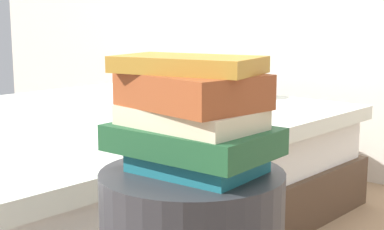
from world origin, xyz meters
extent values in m
cube|color=#4C3828|center=(-1.08, 0.68, 0.11)|extent=(1.64, 2.10, 0.22)
cube|color=white|center=(-1.08, 0.68, 0.31)|extent=(1.58, 2.02, 0.18)
cube|color=silver|center=(-1.08, 0.68, 0.43)|extent=(1.67, 2.07, 0.06)
ellipsoid|color=silver|center=(-1.02, 1.48, 0.54)|extent=(0.58, 0.32, 0.16)
cube|color=#1E727F|center=(0.01, 0.01, 0.58)|extent=(0.23, 0.17, 0.04)
cube|color=#1E512D|center=(0.00, 0.00, 0.62)|extent=(0.30, 0.20, 0.05)
cube|color=beige|center=(0.00, -0.01, 0.66)|extent=(0.27, 0.18, 0.04)
cube|color=#994723|center=(0.00, 0.00, 0.71)|extent=(0.28, 0.22, 0.06)
cube|color=#B7842D|center=(-0.01, 0.00, 0.76)|extent=(0.29, 0.20, 0.03)
camera|label=1|loc=(0.63, -0.79, 0.85)|focal=51.79mm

